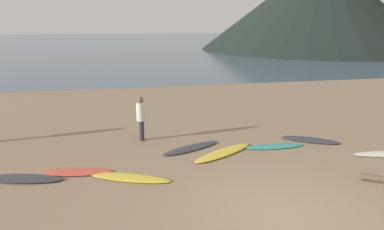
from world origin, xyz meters
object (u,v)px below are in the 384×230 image
(surfboard_4, at_px, (223,152))
(person_0, at_px, (141,115))
(surfboard_2, at_px, (129,178))
(surfboard_6, at_px, (310,140))
(surfboard_1, at_px, (77,172))
(surfboard_7, at_px, (384,154))
(surfboard_0, at_px, (22,178))
(surfboard_3, at_px, (191,148))
(surfboard_5, at_px, (274,146))

(surfboard_4, xyz_separation_m, person_0, (-2.48, 1.86, 0.89))
(surfboard_2, distance_m, surfboard_6, 6.67)
(surfboard_1, xyz_separation_m, surfboard_7, (9.50, -0.58, -0.01))
(surfboard_7, relative_size, person_0, 1.28)
(surfboard_0, bearing_deg, surfboard_6, 22.16)
(surfboard_0, relative_size, surfboard_2, 0.99)
(surfboard_1, relative_size, surfboard_7, 0.97)
(surfboard_3, distance_m, surfboard_7, 6.21)
(surfboard_2, relative_size, surfboard_7, 1.14)
(surfboard_0, bearing_deg, surfboard_4, 21.33)
(surfboard_4, relative_size, person_0, 1.58)
(surfboard_1, height_order, surfboard_5, surfboard_1)
(surfboard_0, bearing_deg, surfboard_2, 4.00)
(surfboard_6, bearing_deg, surfboard_1, -140.26)
(surfboard_4, distance_m, person_0, 3.23)
(surfboard_4, bearing_deg, surfboard_0, 156.24)
(surfboard_1, distance_m, surfboard_5, 6.39)
(surfboard_1, bearing_deg, surfboard_0, -163.95)
(person_0, bearing_deg, surfboard_4, 108.76)
(surfboard_6, height_order, surfboard_7, surfboard_6)
(surfboard_2, distance_m, surfboard_4, 3.28)
(surfboard_6, bearing_deg, surfboard_0, -140.50)
(surfboard_2, xyz_separation_m, surfboard_6, (6.43, 1.79, 0.01))
(surfboard_1, xyz_separation_m, surfboard_2, (1.43, -0.68, -0.01))
(surfboard_5, xyz_separation_m, person_0, (-4.36, 1.63, 0.90))
(surfboard_0, distance_m, surfboard_2, 2.89)
(surfboard_7, bearing_deg, person_0, 166.54)
(surfboard_7, xyz_separation_m, person_0, (-7.51, 3.00, 0.90))
(surfboard_1, relative_size, person_0, 1.24)
(surfboard_1, bearing_deg, surfboard_3, 28.37)
(surfboard_1, bearing_deg, surfboard_4, 16.76)
(surfboard_6, distance_m, person_0, 6.09)
(surfboard_1, bearing_deg, surfboard_5, 16.73)
(surfboard_3, relative_size, surfboard_7, 1.09)
(surfboard_3, bearing_deg, surfboard_6, -26.49)
(surfboard_0, relative_size, surfboard_3, 1.04)
(surfboard_4, xyz_separation_m, surfboard_7, (5.03, -1.13, -0.01))
(person_0, bearing_deg, surfboard_5, 125.14)
(surfboard_0, relative_size, person_0, 1.44)
(surfboard_0, height_order, surfboard_5, surfboard_0)
(surfboard_1, xyz_separation_m, surfboard_3, (3.55, 1.20, -0.00))
(surfboard_3, xyz_separation_m, surfboard_5, (2.80, -0.41, -0.00))
(surfboard_2, bearing_deg, surfboard_3, 65.30)
(surfboard_1, distance_m, surfboard_2, 1.58)
(surfboard_6, bearing_deg, surfboard_5, -136.39)
(surfboard_2, distance_m, surfboard_3, 2.83)
(surfboard_1, xyz_separation_m, surfboard_5, (6.34, 0.79, -0.01))
(surfboard_2, xyz_separation_m, person_0, (0.55, 3.10, 0.90))
(surfboard_1, bearing_deg, surfboard_6, 17.67)
(surfboard_6, xyz_separation_m, surfboard_7, (1.64, -1.68, -0.01))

